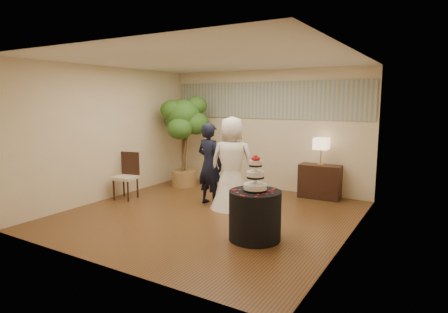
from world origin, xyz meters
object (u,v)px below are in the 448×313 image
Objects in this scene: wedding_cake at (255,173)px; side_chair at (125,176)px; console at (320,182)px; groom at (210,164)px; table_lamp at (321,152)px; bride at (232,163)px; ficus_tree at (183,141)px; cake_table at (255,215)px.

wedding_cake is 3.53m from side_chair.
console is at bearing 21.32° from side_chair.
side_chair is at bearing 168.46° from wedding_cake.
groom is 2.41m from table_lamp.
console is 4.18m from side_chair.
groom is 0.52m from bride.
table_lamp is at bearing -143.29° from bride.
table_lamp is (1.79, 1.61, 0.19)m from groom.
console is (1.27, 1.61, -0.54)m from bride.
table_lamp is (1.27, 1.61, 0.12)m from bride.
groom is 1.67× the size of side_chair.
groom reaches higher than console.
ficus_tree reaches higher than wedding_cake.
bride reaches higher than cake_table.
ficus_tree is at bearing 67.92° from side_chair.
console is 0.88× the size of side_chair.
wedding_cake is 2.90m from table_lamp.
bride is 0.80× the size of ficus_tree.
groom is 2.14m from cake_table.
wedding_cake is at bearing -92.61° from table_lamp.
groom is 3.01× the size of wedding_cake.
cake_table is (1.14, -1.29, -0.52)m from bride.
side_chair is at bearing 168.46° from cake_table.
cake_table is at bearing 152.49° from groom.
console is 0.39× the size of ficus_tree.
groom is at bearing -35.86° from ficus_tree.
groom is at bearing -137.87° from table_lamp.
side_chair is at bearing -148.18° from table_lamp.
cake_table is at bearing -92.61° from table_lamp.
ficus_tree is 2.25× the size of side_chair.
bride reaches higher than groom.
cake_table is at bearing -94.39° from console.
cake_table is 1.44× the size of wedding_cake.
ficus_tree reaches higher than groom.
table_lamp reaches higher than side_chair.
groom is at bearing -14.35° from bride.
bride is 2.12m from console.
cake_table reaches higher than console.
table_lamp is 3.27m from ficus_tree.
bride is at bearing -168.92° from groom.
wedding_cake is 0.63× the size of console.
wedding_cake is at bearing -36.96° from ficus_tree.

